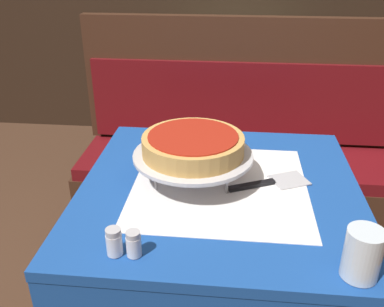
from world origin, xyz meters
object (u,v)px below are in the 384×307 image
condiment_caddy (248,48)px  pepper_shaker (134,244)px  pizza_server (271,183)px  booth_bench (259,178)px  water_glass_near (363,254)px  dining_table_rear (239,69)px  salt_shaker (114,242)px  dining_table_front (219,213)px  pizza_pan_stand (193,156)px  deep_dish_pizza (193,144)px

condiment_caddy → pepper_shaker: bearing=-98.3°
pizza_server → booth_bench: bearing=88.2°
booth_bench → water_glass_near: size_ratio=15.35×
dining_table_rear → water_glass_near: 2.06m
water_glass_near → pepper_shaker: 0.50m
dining_table_rear → pizza_server: 1.67m
salt_shaker → condiment_caddy: bearing=80.4°
booth_bench → pizza_server: size_ratio=7.13×
dining_table_front → pizza_pan_stand: pizza_pan_stand is taller
booth_bench → pepper_shaker: booth_bench is taller
pizza_pan_stand → booth_bench: bearing=71.8°
dining_table_rear → salt_shaker: salt_shaker is taller
pizza_server → pizza_pan_stand: bearing=-179.1°
booth_bench → pepper_shaker: 1.29m
dining_table_rear → pepper_shaker: (-0.24, -2.02, 0.14)m
dining_table_rear → pizza_server: size_ratio=3.15×
booth_bench → salt_shaker: size_ratio=26.08×
salt_shaker → condiment_caddy: condiment_caddy is taller
dining_table_rear → water_glass_near: bearing=-82.7°
deep_dish_pizza → pepper_shaker: bearing=-106.0°
pizza_server → condiment_caddy: bearing=91.5°
deep_dish_pizza → condiment_caddy: size_ratio=1.69×
dining_table_front → salt_shaker: salt_shaker is taller
dining_table_rear → pizza_pan_stand: (-0.14, -1.67, 0.19)m
pizza_pan_stand → pizza_server: bearing=0.9°
deep_dish_pizza → salt_shaker: (-0.15, -0.35, -0.09)m
booth_bench → pizza_pan_stand: booth_bench is taller
dining_table_rear → deep_dish_pizza: bearing=-94.8°
booth_bench → pepper_shaker: bearing=-107.5°
dining_table_front → pizza_pan_stand: (-0.08, 0.02, 0.18)m
pepper_shaker → condiment_caddy: bearing=81.7°
booth_bench → water_glass_near: 1.27m
dining_table_front → pepper_shaker: 0.41m
dining_table_front → pizza_pan_stand: 0.20m
water_glass_near → salt_shaker: water_glass_near is taller
pizza_pan_stand → pepper_shaker: 0.37m
booth_bench → condiment_caddy: 0.98m
pepper_shaker → water_glass_near: bearing=-1.9°
pepper_shaker → condiment_caddy: 2.03m
dining_table_rear → salt_shaker: bearing=-98.1°
deep_dish_pizza → condiment_caddy: bearing=83.4°
dining_table_rear → deep_dish_pizza: 1.69m
booth_bench → dining_table_rear: bearing=97.9°
dining_table_front → salt_shaker: size_ratio=12.08×
pepper_shaker → pizza_pan_stand: bearing=74.0°
condiment_caddy → pizza_server: bearing=-88.5°
dining_table_front → booth_bench: size_ratio=0.46×
deep_dish_pizza → pizza_server: size_ratio=1.19×
deep_dish_pizza → water_glass_near: bearing=-42.9°
pizza_pan_stand → pizza_server: 0.25m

